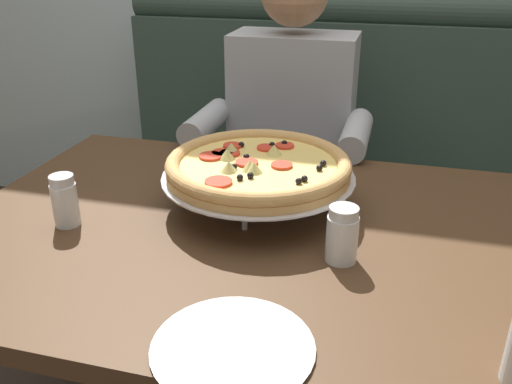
# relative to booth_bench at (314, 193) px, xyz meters

# --- Properties ---
(booth_bench) EXTENTS (1.59, 0.78, 1.13)m
(booth_bench) POSITION_rel_booth_bench_xyz_m (0.00, 0.00, 0.00)
(booth_bench) COLOR #384C42
(booth_bench) RESTS_ON ground_plane
(dining_table) EXTENTS (1.27, 0.91, 0.74)m
(dining_table) POSITION_rel_booth_bench_xyz_m (0.00, -0.92, 0.25)
(dining_table) COLOR #4C331E
(dining_table) RESTS_ON ground_plane
(diner_main) EXTENTS (0.54, 0.64, 1.27)m
(diner_main) POSITION_rel_booth_bench_xyz_m (-0.06, -0.27, 0.31)
(diner_main) COLOR #2D3342
(diner_main) RESTS_ON ground_plane
(pizza) EXTENTS (0.43, 0.43, 0.13)m
(pizza) POSITION_rel_booth_bench_xyz_m (-0.01, -0.82, 0.43)
(pizza) COLOR silver
(pizza) RESTS_ON dining_table
(shaker_parmesan) EXTENTS (0.05, 0.05, 0.11)m
(shaker_parmesan) POSITION_rel_booth_bench_xyz_m (-0.37, -1.01, 0.38)
(shaker_parmesan) COLOR white
(shaker_parmesan) RESTS_ON dining_table
(shaker_oregano) EXTENTS (0.06, 0.06, 0.11)m
(shaker_oregano) POSITION_rel_booth_bench_xyz_m (0.20, -1.00, 0.38)
(shaker_oregano) COLOR white
(shaker_oregano) RESTS_ON dining_table
(plate_near_left) EXTENTS (0.24, 0.24, 0.02)m
(plate_near_left) POSITION_rel_booth_bench_xyz_m (0.08, -1.29, 0.35)
(plate_near_left) COLOR white
(plate_near_left) RESTS_ON dining_table
(patio_chair) EXTENTS (0.43, 0.43, 0.86)m
(patio_chair) POSITION_rel_booth_bench_xyz_m (-1.44, 1.31, 0.13)
(patio_chair) COLOR black
(patio_chair) RESTS_ON ground_plane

